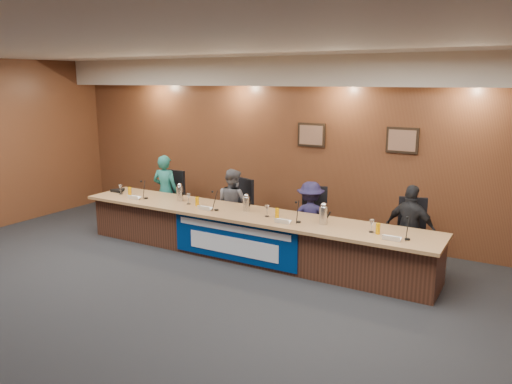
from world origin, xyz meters
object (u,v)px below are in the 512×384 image
at_px(carafe_left, 180,194).
at_px(speakerphone, 119,191).
at_px(panelist_a, 166,192).
at_px(office_chair_c, 313,224).
at_px(panelist_b, 233,205).
at_px(panelist_c, 310,218).
at_px(office_chair_b, 236,212).
at_px(carafe_mid, 247,204).
at_px(panelist_d, 410,229).
at_px(office_chair_d, 411,239).
at_px(dais_body, 247,236).
at_px(office_chair_a, 169,202).
at_px(carafe_right, 324,216).
at_px(banner, 233,241).

relative_size(carafe_left, speakerphone, 0.79).
distance_m(panelist_a, office_chair_c, 3.04).
bearing_deg(panelist_b, carafe_left, 53.67).
xyz_separation_m(panelist_a, panelist_c, (3.03, 0.00, -0.10)).
bearing_deg(speakerphone, panelist_a, 44.68).
xyz_separation_m(office_chair_b, carafe_mid, (0.65, -0.70, 0.38)).
xyz_separation_m(panelist_d, speakerphone, (-5.25, -0.61, 0.11)).
bearing_deg(carafe_left, panelist_b, 39.54).
xyz_separation_m(carafe_mid, speakerphone, (-2.80, -0.02, -0.09)).
xyz_separation_m(panelist_c, office_chair_d, (1.60, 0.10, -0.13)).
relative_size(panelist_b, office_chair_b, 2.68).
relative_size(panelist_a, panelist_b, 1.10).
xyz_separation_m(panelist_a, panelist_b, (1.53, 0.00, -0.06)).
height_order(panelist_b, office_chair_b, panelist_b).
relative_size(dais_body, panelist_b, 4.66).
relative_size(office_chair_b, office_chair_c, 1.00).
bearing_deg(office_chair_d, office_chair_a, 165.51).
bearing_deg(panelist_a, office_chair_c, 172.14).
bearing_deg(panelist_d, carafe_mid, 24.15).
relative_size(panelist_c, carafe_left, 4.79).
height_order(carafe_right, speakerphone, carafe_right).
distance_m(office_chair_b, office_chair_c, 1.50).
bearing_deg(speakerphone, panelist_c, 9.50).
bearing_deg(dais_body, panelist_b, 136.92).
bearing_deg(panelist_d, panelist_c, 10.52).
xyz_separation_m(panelist_b, panelist_c, (1.50, 0.00, -0.04)).
xyz_separation_m(panelist_d, carafe_left, (-3.81, -0.59, 0.21)).
xyz_separation_m(office_chair_d, carafe_mid, (-2.46, -0.70, 0.38)).
bearing_deg(carafe_mid, office_chair_c, 39.20).
xyz_separation_m(carafe_left, carafe_mid, (1.36, -0.01, -0.01)).
relative_size(panelist_b, office_chair_d, 2.68).
bearing_deg(panelist_c, office_chair_a, -22.92).
distance_m(panelist_b, office_chair_c, 1.51).
xyz_separation_m(banner, office_chair_a, (-2.21, 1.14, 0.10)).
relative_size(panelist_b, carafe_mid, 5.72).
distance_m(dais_body, office_chair_b, 1.00).
bearing_deg(office_chair_d, panelist_a, 166.75).
relative_size(dais_body, office_chair_a, 12.50).
bearing_deg(office_chair_c, carafe_left, -179.43).
bearing_deg(carafe_mid, panelist_b, 137.34).
relative_size(dais_body, panelist_c, 4.95).
bearing_deg(panelist_a, carafe_mid, 154.97).
relative_size(banner, panelist_a, 1.55).
relative_size(panelist_c, panelist_d, 0.91).
relative_size(office_chair_d, carafe_left, 1.90).
height_order(panelist_a, panelist_c, panelist_a).
bearing_deg(dais_body, office_chair_d, 16.68).
xyz_separation_m(dais_body, office_chair_a, (-2.21, 0.73, 0.13)).
relative_size(panelist_d, office_chair_d, 2.76).
height_order(dais_body, carafe_left, carafe_left).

